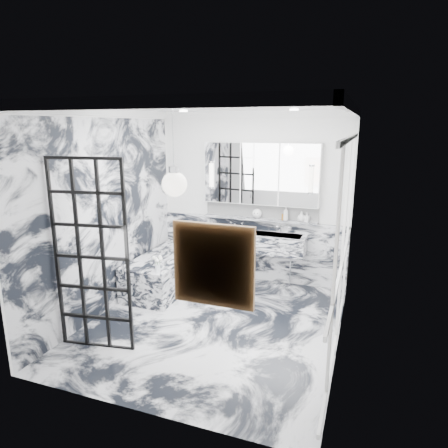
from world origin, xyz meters
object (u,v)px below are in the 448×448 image
at_px(crittall_door, 91,257).
at_px(mirror_cabinet, 261,174).
at_px(bathtub, 166,271).
at_px(trough_sink, 256,242).

bearing_deg(crittall_door, mirror_cabinet, 56.06).
bearing_deg(crittall_door, bathtub, 83.07).
bearing_deg(mirror_cabinet, trough_sink, -90.00).
xyz_separation_m(trough_sink, bathtub, (-1.33, -0.66, -0.45)).
xyz_separation_m(crittall_door, trough_sink, (1.26, 2.54, -0.39)).
distance_m(trough_sink, bathtub, 1.55).
height_order(trough_sink, bathtub, trough_sink).
distance_m(crittall_door, mirror_cabinet, 3.06).
bearing_deg(trough_sink, crittall_door, -116.34).
bearing_deg(bathtub, mirror_cabinet, 32.06).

